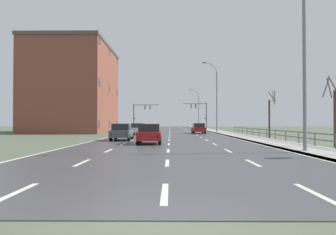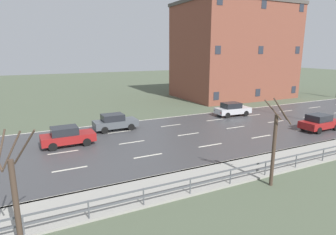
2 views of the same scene
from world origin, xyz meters
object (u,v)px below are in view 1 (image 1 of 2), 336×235
Objects in this scene: street_lamp_foreground at (301,58)px; street_lamp_distant at (198,110)px; traffic_signal_left at (140,112)px; car_far_left at (199,128)px; car_far_right at (138,129)px; traffic_signal_right at (200,111)px; car_mid_centre at (149,134)px; car_near_right at (122,132)px; brick_building at (74,89)px; street_lamp_midground at (216,98)px.

street_lamp_foreground reaches higher than street_lamp_distant.
street_lamp_distant is 1.82× the size of traffic_signal_left.
car_far_right is at bearing -160.99° from car_far_left.
street_lamp_foreground is 49.45m from traffic_signal_right.
street_lamp_foreground is 2.59× the size of car_far_right.
traffic_signal_left is (-13.90, -15.05, -1.12)m from street_lamp_distant.
car_mid_centre is 1.01× the size of car_near_right.
traffic_signal_right is 1.45× the size of car_mid_centre.
car_far_left is 0.24× the size of brick_building.
street_lamp_midground is 1.98× the size of traffic_signal_left.
street_lamp_foreground is 1.88× the size of traffic_signal_left.
street_lamp_midground is at bearing -6.06° from brick_building.
car_near_right is at bearing 135.69° from street_lamp_foreground.
car_far_right is 16.46m from brick_building.
street_lamp_midground reaches higher than traffic_signal_left.
brick_building is (-22.86, -14.57, 3.24)m from traffic_signal_right.
brick_building is (-9.76, -14.78, 3.36)m from traffic_signal_left.
car_far_right is (-2.86, 18.69, 0.00)m from car_mid_centre.
car_mid_centre is (-8.13, -42.59, -3.33)m from traffic_signal_right.
car_far_right is at bearing 97.34° from car_mid_centre.
traffic_signal_right is at bearing 32.51° from brick_building.
street_lamp_distant reaches higher than traffic_signal_right.
brick_building is (-23.66, -29.83, 2.25)m from street_lamp_distant.
traffic_signal_right is at bearing 81.25° from car_far_left.
car_near_right is (-2.90, 4.70, 0.00)m from car_mid_centre.
brick_building is (-11.83, 23.32, 6.57)m from car_near_right.
car_far_left is at bearing 62.74° from car_near_right.
car_far_left is at bearing -96.38° from traffic_signal_right.
car_far_right is (-11.80, -39.15, -4.32)m from street_lamp_distant.
street_lamp_foreground is at bearing -55.84° from brick_building.
street_lamp_distant is 15.31m from traffic_signal_right.
car_mid_centre is (4.96, -42.80, -3.21)m from traffic_signal_left.
traffic_signal_left is 24.41m from car_far_right.
street_lamp_midground is at bearing -89.93° from street_lamp_distant.
street_lamp_foreground is 29.44m from car_far_left.
traffic_signal_left is at bearing 179.08° from traffic_signal_right.
brick_building is at bearing -147.49° from traffic_signal_right.
car_far_left is at bearing -16.06° from brick_building.
car_far_right is at bearing -38.17° from brick_building.
car_far_right is (0.04, 13.99, 0.00)m from car_near_right.
street_lamp_foreground reaches higher than traffic_signal_left.
car_near_right and car_far_right have the same top height.
traffic_signal_left is at bearing 105.63° from street_lamp_foreground.
car_far_right is at bearing -150.08° from street_lamp_midground.
traffic_signal_left is 23.57m from car_far_left.
car_near_right is (-11.83, -53.14, -4.32)m from street_lamp_distant.
street_lamp_foreground is 12.10m from car_mid_centre.
street_lamp_distant is (-0.04, 32.34, -0.47)m from street_lamp_midground.
car_mid_centre is at bearing -83.38° from traffic_signal_left.
car_near_right is 0.99× the size of car_far_left.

